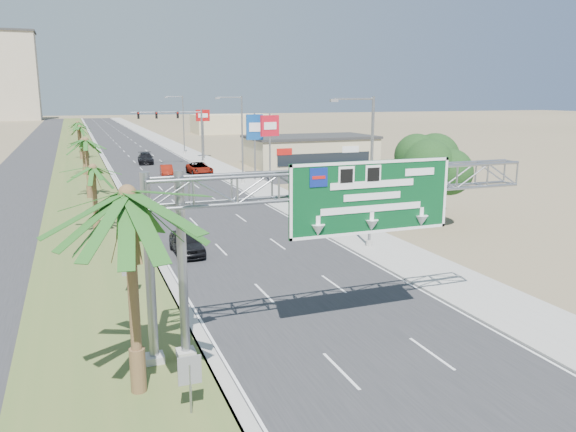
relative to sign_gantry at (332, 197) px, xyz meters
The scene contains 29 objects.
road 100.26m from the sign_gantry, 89.39° to the left, with size 12.00×300.00×0.02m, color #28282B.
sidewalk_right 100.71m from the sign_gantry, 84.54° to the left, with size 4.00×300.00×0.10m, color #9E9B93.
median_grass 100.65m from the sign_gantry, 95.10° to the left, with size 7.00×300.00×0.12m, color #49602A.
opposing_road 101.51m from the sign_gantry, 99.05° to the left, with size 8.00×300.00×0.02m, color #28282B.
sign_gantry is the anchor object (origin of this frame).
palm_near 8.41m from the sign_gantry, 166.68° to the right, with size 5.70×5.70×8.35m.
palm_row_b 23.66m from the sign_gantry, 110.92° to the left, with size 3.99×3.99×5.95m.
palm_row_c 39.00m from the sign_gantry, 102.50° to the left, with size 3.99×3.99×6.75m.
palm_row_d 56.73m from the sign_gantry, 98.56° to the left, with size 3.99×3.99×5.45m.
palm_row_e 75.55m from the sign_gantry, 96.41° to the left, with size 3.99×3.99×6.15m.
palm_row_f 100.44m from the sign_gantry, 94.82° to the left, with size 3.99×3.99×5.75m.
streetlight_near 14.75m from the sign_gantry, 55.30° to the left, with size 3.27×0.44×10.00m.
streetlight_mid 42.92m from the sign_gantry, 78.76° to the left, with size 3.27×0.44×10.00m.
streetlight_far 78.53m from the sign_gantry, 83.89° to the left, with size 3.27×0.44×10.00m.
signal_mast 62.37m from the sign_gantry, 84.26° to the left, with size 10.28×0.71×8.00m.
store_building 60.77m from the sign_gantry, 67.64° to the left, with size 18.00×10.00×4.00m, color #CCB88A.
oak_near 22.77m from the sign_gantry, 45.02° to the left, with size 4.50×4.50×6.80m.
oak_far 27.77m from the sign_gantry, 46.48° to the left, with size 3.50×3.50×5.60m.
median_signback_a 9.06m from the sign_gantry, 149.77° to the right, with size 0.75×0.08×2.08m.
median_signback_b 11.90m from the sign_gantry, 132.65° to the left, with size 0.75×0.08×2.08m.
tower_distant 242.33m from the sign_gantry, 97.34° to the left, with size 20.00×16.00×35.00m, color tan.
building_distant_right 133.78m from the sign_gantry, 76.57° to the left, with size 20.00×12.00×5.00m, color #CCB88A.
car_left_lane 16.10m from the sign_gantry, 102.31° to the left, with size 1.81×4.50×1.53m, color black.
car_mid_lane 51.91m from the sign_gantry, 88.60° to the left, with size 1.47×4.23×1.39m, color maroon.
car_right_lane 51.78m from the sign_gantry, 83.96° to the left, with size 2.62×5.67×1.58m, color gray.
car_far 66.30m from the sign_gantry, 89.63° to the left, with size 2.23×5.48×1.59m, color black.
pole_sign_red_near 43.66m from the sign_gantry, 74.20° to the left, with size 2.41×0.84×8.01m.
pole_sign_blue 45.33m from the sign_gantry, 76.36° to the left, with size 2.02×0.59×8.07m.
pole_sign_red_far 70.05m from the sign_gantry, 81.74° to the left, with size 2.21×0.42×8.03m.
Camera 1 is at (-10.70, -10.24, 10.05)m, focal length 35.00 mm.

